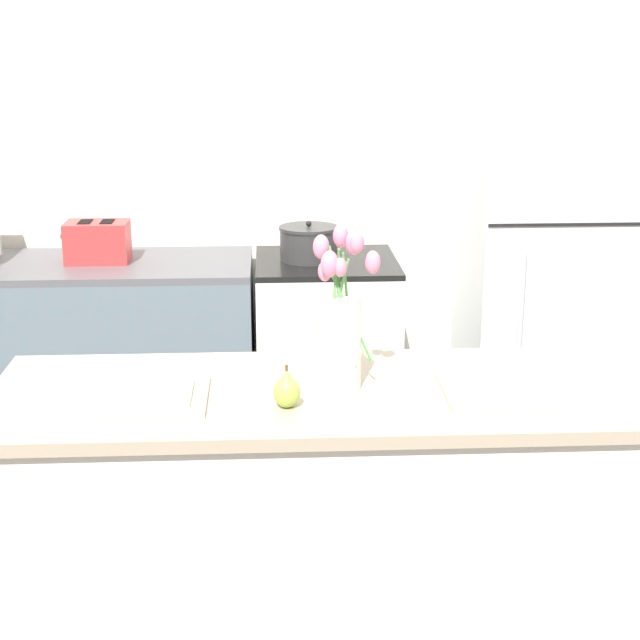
{
  "coord_description": "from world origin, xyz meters",
  "views": [
    {
      "loc": [
        -0.15,
        -2.47,
        1.83
      ],
      "look_at": [
        0.0,
        0.25,
        1.03
      ],
      "focal_mm": 55.0,
      "sensor_mm": 36.0,
      "label": 1
    }
  ],
  "objects_px": {
    "flower_vase": "(339,327)",
    "plate_setting_left": "(152,396)",
    "toaster": "(98,242)",
    "refrigerator": "(546,259)",
    "stove_range": "(326,360)",
    "pear_figurine": "(287,391)",
    "plate_setting_right": "(497,389)",
    "cooking_pot": "(309,243)"
  },
  "relations": [
    {
      "from": "stove_range",
      "to": "pear_figurine",
      "type": "distance_m",
      "value": 1.81
    },
    {
      "from": "pear_figurine",
      "to": "plate_setting_left",
      "type": "relative_size",
      "value": 0.39
    },
    {
      "from": "cooking_pot",
      "to": "pear_figurine",
      "type": "bearing_deg",
      "value": -94.31
    },
    {
      "from": "stove_range",
      "to": "pear_figurine",
      "type": "relative_size",
      "value": 7.92
    },
    {
      "from": "stove_range",
      "to": "cooking_pot",
      "type": "height_order",
      "value": "cooking_pot"
    },
    {
      "from": "plate_setting_right",
      "to": "toaster",
      "type": "xyz_separation_m",
      "value": [
        -1.32,
        1.67,
        0.07
      ]
    },
    {
      "from": "refrigerator",
      "to": "flower_vase",
      "type": "distance_m",
      "value": 1.89
    },
    {
      "from": "toaster",
      "to": "refrigerator",
      "type": "bearing_deg",
      "value": -0.47
    },
    {
      "from": "refrigerator",
      "to": "plate_setting_right",
      "type": "relative_size",
      "value": 6.16
    },
    {
      "from": "stove_range",
      "to": "toaster",
      "type": "xyz_separation_m",
      "value": [
        -0.96,
        0.02,
        0.54
      ]
    },
    {
      "from": "flower_vase",
      "to": "toaster",
      "type": "distance_m",
      "value": 1.84
    },
    {
      "from": "pear_figurine",
      "to": "plate_setting_left",
      "type": "bearing_deg",
      "value": 168.52
    },
    {
      "from": "plate_setting_left",
      "to": "flower_vase",
      "type": "bearing_deg",
      "value": 7.87
    },
    {
      "from": "refrigerator",
      "to": "plate_setting_right",
      "type": "height_order",
      "value": "refrigerator"
    },
    {
      "from": "plate_setting_left",
      "to": "plate_setting_right",
      "type": "height_order",
      "value": "same"
    },
    {
      "from": "flower_vase",
      "to": "plate_setting_right",
      "type": "height_order",
      "value": "flower_vase"
    },
    {
      "from": "refrigerator",
      "to": "plate_setting_right",
      "type": "xyz_separation_m",
      "value": [
        -0.6,
        -1.65,
        0.03
      ]
    },
    {
      "from": "pear_figurine",
      "to": "toaster",
      "type": "relative_size",
      "value": 0.41
    },
    {
      "from": "flower_vase",
      "to": "cooking_pot",
      "type": "relative_size",
      "value": 1.73
    },
    {
      "from": "flower_vase",
      "to": "plate_setting_left",
      "type": "xyz_separation_m",
      "value": [
        -0.49,
        -0.07,
        -0.16
      ]
    },
    {
      "from": "flower_vase",
      "to": "plate_setting_left",
      "type": "relative_size",
      "value": 1.51
    },
    {
      "from": "refrigerator",
      "to": "toaster",
      "type": "height_order",
      "value": "refrigerator"
    },
    {
      "from": "flower_vase",
      "to": "plate_setting_right",
      "type": "xyz_separation_m",
      "value": [
        0.42,
        -0.07,
        -0.16
      ]
    },
    {
      "from": "refrigerator",
      "to": "cooking_pot",
      "type": "xyz_separation_m",
      "value": [
        -1.02,
        0.0,
        0.08
      ]
    },
    {
      "from": "plate_setting_right",
      "to": "toaster",
      "type": "height_order",
      "value": "toaster"
    },
    {
      "from": "plate_setting_right",
      "to": "refrigerator",
      "type": "bearing_deg",
      "value": 70.22
    },
    {
      "from": "stove_range",
      "to": "flower_vase",
      "type": "distance_m",
      "value": 1.71
    },
    {
      "from": "refrigerator",
      "to": "pear_figurine",
      "type": "distance_m",
      "value": 2.08
    },
    {
      "from": "stove_range",
      "to": "flower_vase",
      "type": "height_order",
      "value": "flower_vase"
    },
    {
      "from": "flower_vase",
      "to": "pear_figurine",
      "type": "bearing_deg",
      "value": -135.83
    },
    {
      "from": "stove_range",
      "to": "plate_setting_left",
      "type": "xyz_separation_m",
      "value": [
        -0.55,
        -1.65,
        0.47
      ]
    },
    {
      "from": "plate_setting_left",
      "to": "toaster",
      "type": "bearing_deg",
      "value": 103.74
    },
    {
      "from": "pear_figurine",
      "to": "toaster",
      "type": "xyz_separation_m",
      "value": [
        -0.76,
        1.74,
        0.03
      ]
    },
    {
      "from": "plate_setting_left",
      "to": "refrigerator",
      "type": "bearing_deg",
      "value": 47.72
    },
    {
      "from": "toaster",
      "to": "plate_setting_right",
      "type": "bearing_deg",
      "value": -51.73
    },
    {
      "from": "cooking_pot",
      "to": "plate_setting_left",
      "type": "bearing_deg",
      "value": -106.15
    },
    {
      "from": "plate_setting_left",
      "to": "toaster",
      "type": "relative_size",
      "value": 1.03
    },
    {
      "from": "stove_range",
      "to": "toaster",
      "type": "relative_size",
      "value": 3.22
    },
    {
      "from": "pear_figurine",
      "to": "cooking_pot",
      "type": "bearing_deg",
      "value": 85.69
    },
    {
      "from": "toaster",
      "to": "plate_setting_left",
      "type": "bearing_deg",
      "value": -76.26
    },
    {
      "from": "pear_figurine",
      "to": "plate_setting_left",
      "type": "xyz_separation_m",
      "value": [
        -0.35,
        0.07,
        -0.03
      ]
    },
    {
      "from": "refrigerator",
      "to": "pear_figurine",
      "type": "relative_size",
      "value": 15.67
    }
  ]
}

